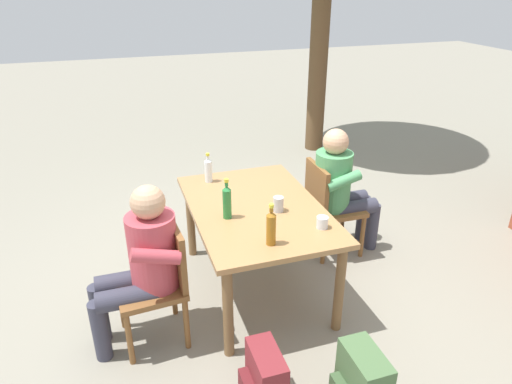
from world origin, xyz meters
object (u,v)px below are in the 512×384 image
bottle_clear (208,170)px  backpack_by_near_side (264,381)px  bottle_amber (271,227)px  cup_glass (322,222)px  person_in_white_shirt (142,260)px  bottle_green (227,201)px  person_in_plaid_shirt (340,185)px  cup_steel (278,204)px  dining_table (256,217)px  chair_near_right (161,277)px  chair_far_left (328,204)px

bottle_clear → backpack_by_near_side: 1.80m
bottle_amber → cup_glass: bottle_amber is taller
person_in_white_shirt → bottle_green: size_ratio=3.85×
cup_glass → person_in_white_shirt: bearing=-95.7°
person_in_plaid_shirt → bottle_green: person_in_plaid_shirt is taller
cup_glass → bottle_clear: bearing=-150.3°
cup_steel → cup_glass: bearing=32.1°
dining_table → cup_glass: cup_glass is taller
dining_table → bottle_amber: bearing=-7.8°
bottle_green → cup_glass: (0.34, 0.59, -0.09)m
person_in_plaid_shirt → cup_steel: person_in_plaid_shirt is taller
backpack_by_near_side → chair_near_right: bearing=-149.2°
person_in_plaid_shirt → bottle_amber: (0.87, -0.97, 0.22)m
cup_glass → bottle_green: bearing=-120.3°
bottle_amber → cup_glass: size_ratio=3.54×
person_in_white_shirt → bottle_green: person_in_white_shirt is taller
cup_steel → cup_glass: size_ratio=1.39×
person_in_plaid_shirt → bottle_amber: bearing=-48.0°
person_in_plaid_shirt → cup_steel: bearing=-59.1°
person_in_white_shirt → bottle_amber: 0.87m
chair_far_left → bottle_clear: size_ratio=3.41×
dining_table → person_in_plaid_shirt: person_in_plaid_shirt is taller
person_in_plaid_shirt → bottle_amber: size_ratio=4.03×
bottle_amber → person_in_plaid_shirt: bearing=132.0°
chair_near_right → chair_far_left: same height
chair_near_right → cup_glass: (0.13, 1.12, 0.30)m
chair_near_right → cup_steel: (-0.20, 0.92, 0.32)m
dining_table → person_in_plaid_shirt: bearing=110.2°
bottle_clear → cup_steel: (0.69, 0.37, -0.05)m
backpack_by_near_side → person_in_plaid_shirt: bearing=140.2°
bottle_clear → bottle_amber: bearing=8.5°
dining_table → chair_near_right: chair_near_right is taller
dining_table → bottle_green: size_ratio=4.76×
bottle_green → bottle_clear: size_ratio=1.20×
person_in_plaid_shirt → bottle_amber: 1.32m
dining_table → backpack_by_near_side: 1.24m
bottle_green → bottle_amber: (0.44, 0.18, -0.01)m
bottle_green → backpack_by_near_side: bearing=-3.3°
bottle_green → bottle_amber: bottle_green is taller
person_in_white_shirt → chair_far_left: bearing=111.4°
person_in_plaid_shirt → backpack_by_near_side: size_ratio=2.91×
dining_table → cup_steel: bearing=46.8°
dining_table → chair_far_left: size_ratio=1.68×
chair_far_left → cup_steel: size_ratio=7.59×
person_in_plaid_shirt → cup_steel: 0.90m
cup_glass → person_in_plaid_shirt: bearing=144.5°
dining_table → bottle_clear: bearing=-156.9°
bottle_amber → backpack_by_near_side: 0.92m
person_in_plaid_shirt → bottle_green: size_ratio=3.85×
bottle_green → cup_steel: bearing=87.1°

